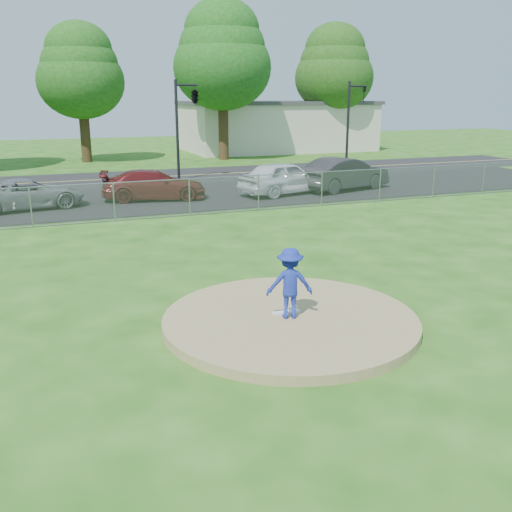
{
  "coord_description": "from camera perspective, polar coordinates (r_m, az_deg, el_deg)",
  "views": [
    {
      "loc": [
        -4.76,
        -10.24,
        4.68
      ],
      "look_at": [
        0.0,
        2.0,
        1.0
      ],
      "focal_mm": 40.0,
      "sensor_mm": 36.0,
      "label": 1
    }
  ],
  "objects": [
    {
      "name": "traffic_signal_center",
      "position": [
        33.4,
        -6.32,
        15.45
      ],
      "size": [
        1.42,
        2.48,
        5.6
      ],
      "color": "black",
      "rests_on": "ground"
    },
    {
      "name": "parked_car_charcoal",
      "position": [
        29.99,
        8.83,
        8.13
      ],
      "size": [
        5.36,
        3.12,
        1.67
      ],
      "primitive_type": "imported",
      "rotation": [
        0.0,
        0.0,
        1.85
      ],
      "color": "#29292B",
      "rests_on": "parking_lot"
    },
    {
      "name": "pitcher",
      "position": [
        11.85,
        3.39,
        -2.73
      ],
      "size": [
        1.09,
        0.8,
        1.5
      ],
      "primitive_type": "imported",
      "rotation": [
        0.0,
        0.0,
        2.86
      ],
      "color": "#1C2D9A",
      "rests_on": "pitchers_mound"
    },
    {
      "name": "parked_car_gray",
      "position": [
        26.48,
        -21.86,
        5.79
      ],
      "size": [
        4.96,
        2.99,
        1.29
      ],
      "primitive_type": "imported",
      "rotation": [
        0.0,
        0.0,
        1.76
      ],
      "color": "gray",
      "rests_on": "parking_lot"
    },
    {
      "name": "pitchers_mound",
      "position": [
        12.19,
        3.43,
        -6.45
      ],
      "size": [
        5.4,
        5.4,
        0.2
      ],
      "primitive_type": "cylinder",
      "color": "#957F52",
      "rests_on": "ground"
    },
    {
      "name": "tree_far_right",
      "position": [
        51.63,
        7.83,
        18.17
      ],
      "size": [
        6.72,
        6.72,
        10.74
      ],
      "color": "#372514",
      "rests_on": "ground"
    },
    {
      "name": "commercial_building",
      "position": [
        52.58,
        2.09,
        12.91
      ],
      "size": [
        16.4,
        9.4,
        4.3
      ],
      "color": "beige",
      "rests_on": "ground"
    },
    {
      "name": "parking_lot",
      "position": [
        27.56,
        -11.04,
        5.6
      ],
      "size": [
        50.0,
        8.0,
        0.01
      ],
      "primitive_type": "cube",
      "color": "black",
      "rests_on": "ground"
    },
    {
      "name": "ground",
      "position": [
        21.32,
        -7.82,
        2.83
      ],
      "size": [
        120.0,
        120.0,
        0.0
      ],
      "primitive_type": "plane",
      "color": "#215212",
      "rests_on": "ground"
    },
    {
      "name": "chain_link_fence",
      "position": [
        23.08,
        -9.07,
        5.66
      ],
      "size": [
        40.0,
        0.06,
        1.5
      ],
      "primitive_type": "cube",
      "color": "gray",
      "rests_on": "ground"
    },
    {
      "name": "street",
      "position": [
        34.89,
        -13.32,
        7.54
      ],
      "size": [
        60.0,
        7.0,
        0.01
      ],
      "primitive_type": "cube",
      "color": "black",
      "rests_on": "ground"
    },
    {
      "name": "tree_right",
      "position": [
        44.53,
        -3.39,
        19.46
      ],
      "size": [
        7.28,
        7.28,
        11.63
      ],
      "color": "#352313",
      "rests_on": "ground"
    },
    {
      "name": "parked_car_darkred",
      "position": [
        27.23,
        -10.19,
        7.02
      ],
      "size": [
        5.07,
        2.77,
        1.39
      ],
      "primitive_type": "imported",
      "rotation": [
        0.0,
        0.0,
        1.39
      ],
      "color": "maroon",
      "rests_on": "parking_lot"
    },
    {
      "name": "parked_car_pearl",
      "position": [
        28.4,
        2.85,
        7.84
      ],
      "size": [
        5.13,
        3.12,
        1.63
      ],
      "primitive_type": "imported",
      "rotation": [
        0.0,
        0.0,
        1.84
      ],
      "color": "silver",
      "rests_on": "parking_lot"
    },
    {
      "name": "traffic_signal_right",
      "position": [
        37.45,
        9.52,
        13.44
      ],
      "size": [
        1.28,
        0.2,
        5.6
      ],
      "color": "black",
      "rests_on": "ground"
    },
    {
      "name": "tree_center",
      "position": [
        44.44,
        -17.17,
        17.31
      ],
      "size": [
        6.16,
        6.16,
        9.84
      ],
      "color": "#322212",
      "rests_on": "ground"
    },
    {
      "name": "pitching_rubber",
      "position": [
        12.31,
        3.05,
        -5.61
      ],
      "size": [
        0.6,
        0.15,
        0.04
      ],
      "primitive_type": "cube",
      "color": "white",
      "rests_on": "pitchers_mound"
    }
  ]
}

